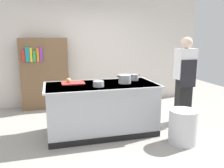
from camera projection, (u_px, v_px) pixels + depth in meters
ground_plane at (102, 132)px, 4.24m from camera, size 10.00×10.00×0.00m
back_wall at (83, 46)px, 5.92m from camera, size 6.40×0.12×3.00m
counter_island at (102, 108)px, 4.14m from camera, size 1.98×0.98×0.90m
cutting_board at (73, 83)px, 4.09m from camera, size 0.40×0.28×0.02m
onion at (69, 80)px, 4.07m from camera, size 0.09×0.09×0.09m
stock_pot at (125, 79)px, 4.12m from camera, size 0.29×0.22×0.15m
sauce_pan at (134, 77)px, 4.40m from camera, size 0.22×0.15×0.12m
mixing_bowl at (98, 84)px, 3.84m from camera, size 0.18×0.18×0.10m
trash_bin at (183, 127)px, 3.75m from camera, size 0.46×0.46×0.56m
person_chef at (185, 78)px, 4.58m from camera, size 0.38×0.25×1.72m
bookshelf at (45, 74)px, 5.51m from camera, size 1.10×0.31×1.70m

